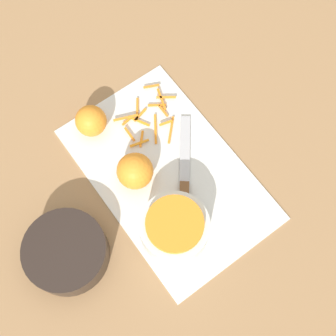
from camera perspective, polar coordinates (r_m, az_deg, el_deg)
name	(u,v)px	position (r m, az deg, el deg)	size (l,w,h in m)	color
ground_plane	(168,174)	(1.03, 0.00, -0.72)	(4.00, 4.00, 0.00)	#9E754C
cutting_board	(168,173)	(1.02, 0.00, -0.66)	(0.47, 0.30, 0.01)	silver
bowl_speckled	(174,228)	(0.94, 0.80, -7.34)	(0.14, 0.14, 0.08)	silver
bowl_dark	(67,252)	(0.97, -12.26, -10.01)	(0.17, 0.17, 0.07)	black
knife	(184,191)	(1.00, 2.00, -2.76)	(0.22, 0.18, 0.02)	brown
orange_left	(135,171)	(0.98, -4.05, -0.36)	(0.08, 0.08, 0.08)	orange
orange_right	(91,121)	(1.05, -9.37, 5.69)	(0.07, 0.07, 0.07)	orange
peel_pile	(149,118)	(1.07, -2.37, 6.14)	(0.15, 0.16, 0.01)	orange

